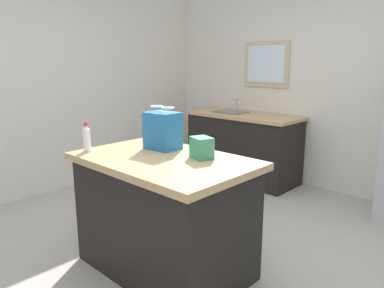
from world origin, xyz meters
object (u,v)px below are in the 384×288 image
bottle (87,139)px  kitchen_island (164,214)px  small_box (202,148)px  shopping_bag (163,130)px

bottle → kitchen_island: bearing=26.9°
bottle → small_box: bearing=30.5°
kitchen_island → small_box: (0.22, 0.17, 0.52)m
bottle → shopping_bag: bearing=52.4°
shopping_bag → bottle: bearing=-127.6°
kitchen_island → small_box: size_ratio=8.49×
small_box → bottle: bottle is taller
shopping_bag → small_box: bearing=-0.7°
small_box → bottle: size_ratio=0.68×
kitchen_island → bottle: 0.83m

